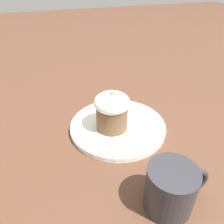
% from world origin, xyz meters
% --- Properties ---
extents(ground_plane, '(4.00, 4.00, 0.00)m').
position_xyz_m(ground_plane, '(0.00, 0.00, 0.00)').
color(ground_plane, '#513323').
extents(dessert_plate, '(0.26, 0.26, 0.01)m').
position_xyz_m(dessert_plate, '(0.00, 0.00, 0.01)').
color(dessert_plate, white).
rests_on(dessert_plate, ground_plane).
extents(carrot_cake, '(0.09, 0.09, 0.11)m').
position_xyz_m(carrot_cake, '(-0.02, -0.01, 0.07)').
color(carrot_cake, brown).
rests_on(carrot_cake, dessert_plate).
extents(spoon, '(0.09, 0.08, 0.01)m').
position_xyz_m(spoon, '(0.01, 0.02, 0.02)').
color(spoon, silver).
rests_on(spoon, dessert_plate).
extents(coffee_cup, '(0.13, 0.09, 0.09)m').
position_xyz_m(coffee_cup, '(0.01, -0.25, 0.05)').
color(coffee_cup, '#2D2D33').
rests_on(coffee_cup, ground_plane).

